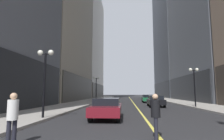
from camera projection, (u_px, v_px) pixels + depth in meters
The scene contains 13 objects.
ground_plane at pixel (132, 101), 37.44m from camera, with size 200.00×200.00×0.00m, color #262628.
sidewalk_left at pixel (92, 100), 38.05m from camera, with size 4.50×78.00×0.15m, color #9E9991.
sidewalk_right at pixel (173, 101), 36.84m from camera, with size 4.50×78.00×0.15m, color #9E9991.
lane_centre_stripe at pixel (132, 101), 37.44m from camera, with size 0.16×70.00×0.01m, color #E5D64C.
building_left_far at pixel (81, 44), 65.70m from camera, with size 13.12×26.00×37.73m.
car_maroon at pixel (107, 107), 12.17m from camera, with size 1.87×4.48×1.32m.
car_black at pixel (156, 101), 22.14m from camera, with size 1.96×4.52×1.32m.
car_green at pixel (148, 98), 31.55m from camera, with size 2.03×4.75×1.32m.
pedestrian_in_black_coat at pixel (156, 113), 6.70m from camera, with size 0.39×0.39×1.64m.
pedestrian_in_white_shirt at pixel (13, 115), 5.92m from camera, with size 0.47×0.47×1.68m.
street_lamp_left_near at pixel (45, 68), 11.78m from camera, with size 1.06×0.36×4.43m.
street_lamp_left_far at pixel (96, 84), 32.33m from camera, with size 1.06×0.36×4.43m.
street_lamp_right_mid at pixel (194, 78), 20.57m from camera, with size 1.06×0.36×4.43m.
Camera 1 is at (-1.26, -3.12, 1.69)m, focal length 29.54 mm.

